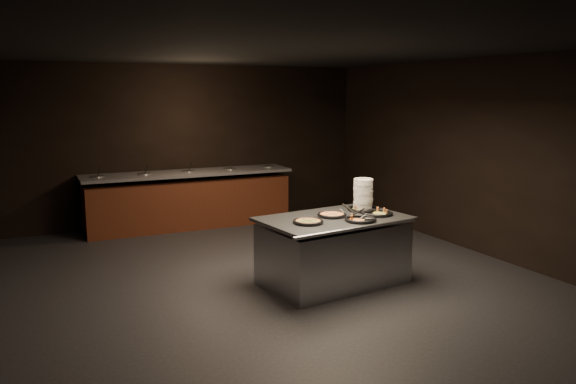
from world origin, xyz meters
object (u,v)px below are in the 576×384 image
serving_counter (333,252)px  plate_stack (363,194)px  pan_cheese_whole (332,215)px  pan_veggie_whole (308,222)px

serving_counter → plate_stack: size_ratio=4.69×
serving_counter → pan_cheese_whole: size_ratio=5.25×
plate_stack → pan_veggie_whole: 1.13m
serving_counter → pan_cheese_whole: pan_cheese_whole is taller
plate_stack → pan_veggie_whole: size_ratio=1.11×
serving_counter → pan_cheese_whole: (0.01, 0.06, 0.46)m
plate_stack → pan_veggie_whole: plate_stack is taller
serving_counter → pan_veggie_whole: pan_veggie_whole is taller
plate_stack → pan_cheese_whole: (-0.59, -0.20, -0.18)m
serving_counter → plate_stack: (0.59, 0.26, 0.65)m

